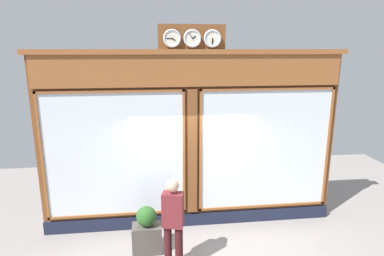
# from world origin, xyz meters

# --- Properties ---
(shop_facade) EXTENTS (6.43, 0.42, 4.30)m
(shop_facade) POSITION_xyz_m (-0.00, -0.13, 1.93)
(shop_facade) COLOR brown
(shop_facade) RESTS_ON ground_plane
(pedestrian) EXTENTS (0.40, 0.31, 1.69)m
(pedestrian) POSITION_xyz_m (0.50, 1.40, 0.93)
(pedestrian) COLOR #3A1316
(pedestrian) RESTS_ON ground_plane
(planter_box) EXTENTS (0.56, 0.36, 0.55)m
(planter_box) POSITION_xyz_m (0.98, 0.86, 0.27)
(planter_box) COLOR #4C4742
(planter_box) RESTS_ON ground_plane
(planter_shrub) EXTENTS (0.39, 0.39, 0.39)m
(planter_shrub) POSITION_xyz_m (0.98, 0.86, 0.74)
(planter_shrub) COLOR #285623
(planter_shrub) RESTS_ON planter_box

